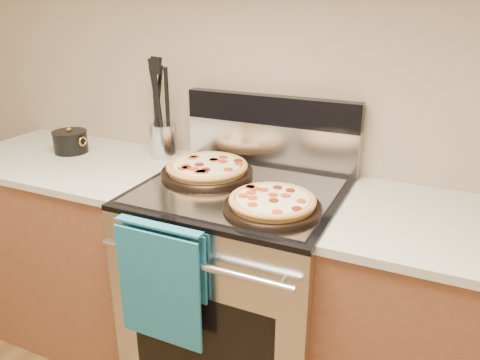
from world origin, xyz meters
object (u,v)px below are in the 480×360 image
at_px(range_body, 240,293).
at_px(utensil_crock, 164,140).
at_px(pepperoni_pizza_back, 207,169).
at_px(saucepan, 71,143).
at_px(pepperoni_pizza_front, 272,203).

distance_m(range_body, utensil_crock, 0.76).
bearing_deg(pepperoni_pizza_back, utensil_crock, 152.77).
relative_size(range_body, saucepan, 5.82).
height_order(range_body, utensil_crock, utensil_crock).
height_order(utensil_crock, saucepan, utensil_crock).
bearing_deg(pepperoni_pizza_back, range_body, -21.25).
distance_m(pepperoni_pizza_back, utensil_crock, 0.35).
bearing_deg(pepperoni_pizza_front, range_body, 144.16).
bearing_deg(utensil_crock, pepperoni_pizza_front, -28.21).
relative_size(pepperoni_pizza_front, utensil_crock, 2.14).
relative_size(range_body, pepperoni_pizza_front, 2.72).
bearing_deg(range_body, utensil_crock, 154.89).
bearing_deg(pepperoni_pizza_front, saucepan, 168.24).
xyz_separation_m(range_body, pepperoni_pizza_front, (0.18, -0.13, 0.50)).
distance_m(utensil_crock, saucepan, 0.46).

